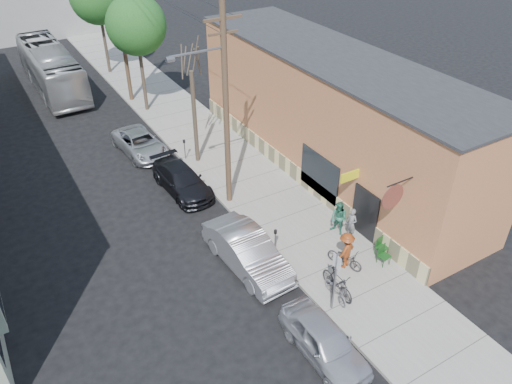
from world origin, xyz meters
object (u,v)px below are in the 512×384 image
patio_chair_b (384,256)px  car_3 (140,144)px  sign_post (335,276)px  tree_leafy_mid (136,25)px  utility_pole_near (225,106)px  parked_bike_b (336,290)px  patron_grey (351,223)px  cyclist (346,250)px  parking_meter_far (185,146)px  patio_chair_a (382,247)px  car_1 (247,252)px  parked_bike_a (337,283)px  car_0 (324,341)px  tree_bare (195,118)px  bus (51,68)px  patron_green (339,218)px  parking_meter_near (275,237)px  car_2 (182,180)px

patio_chair_b → car_3: car_3 is taller
sign_post → tree_leafy_mid: (0.45, 21.57, 4.16)m
utility_pole_near → parked_bike_b: utility_pole_near is taller
patron_grey → cyclist: bearing=-56.6°
parking_meter_far → tree_leafy_mid: bearing=86.0°
patron_grey → car_3: 14.04m
patio_chair_a → cyclist: bearing=158.0°
utility_pole_near → car_3: bearing=105.6°
utility_pole_near → patron_grey: (3.48, -5.57, -4.50)m
car_1 → patron_grey: bearing=-12.7°
sign_post → cyclist: 2.70m
parked_bike_a → car_0: car_0 is taller
car_3 → parked_bike_b: bearing=-85.9°
patio_chair_a → car_1: car_1 is taller
tree_bare → bus: (-4.65, 15.90, -1.22)m
parking_meter_far → tree_leafy_mid: (0.55, 7.81, 5.01)m
tree_leafy_mid → parked_bike_a: size_ratio=4.11×
parked_bike_b → patron_green: bearing=56.5°
utility_pole_near → bus: bearing=101.7°
tree_bare → patron_green: 10.17m
bus → tree_leafy_mid: bearing=-58.8°
sign_post → cyclist: bearing=39.9°
parking_meter_near → bus: bearing=99.2°
patron_grey → patron_green: (-0.34, 0.51, 0.09)m
tree_leafy_mid → cyclist: 20.58m
parking_meter_near → tree_bare: (0.55, 9.26, 1.88)m
parked_bike_b → bus: (-4.66, 28.78, 1.09)m
parking_meter_far → patron_grey: bearing=-71.2°
utility_pole_near → tree_bare: utility_pole_near is taller
patron_grey → patron_green: bearing=-156.3°
car_1 → car_3: bearing=88.8°
car_0 → parking_meter_far: bearing=85.3°
tree_bare → utility_pole_near: bearing=-95.1°
patron_green → car_2: bearing=-162.8°
patio_chair_a → patio_chair_b: 0.56m
parking_meter_far → car_2: size_ratio=0.27×
parking_meter_far → parked_bike_b: bearing=-87.6°
car_2 → tree_bare: bearing=46.2°
car_0 → car_2: size_ratio=0.88×
car_2 → car_3: 5.13m
utility_pole_near → car_2: utility_pole_near is taller
parking_meter_far → tree_leafy_mid: size_ratio=0.16×
car_0 → bus: bus is taller
patron_grey → patron_green: 0.62m
car_2 → car_0: bearing=-93.1°
parking_meter_near → tree_leafy_mid: bearing=88.2°
utility_pole_near → car_0: utility_pole_near is taller
car_2 → patio_chair_a: bearing=-63.6°
patio_chair_a → parking_meter_near: bearing=133.4°
parking_meter_far → patio_chair_b: parking_meter_far is taller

